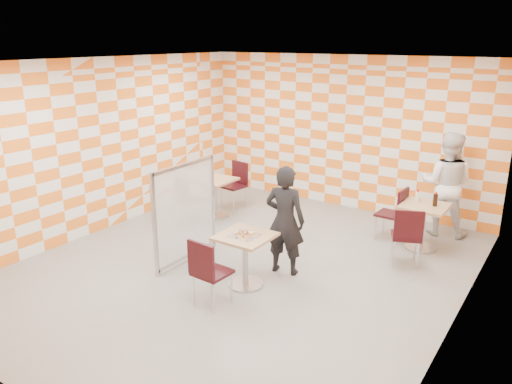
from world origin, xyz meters
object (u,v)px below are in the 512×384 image
at_px(soda_bottle, 435,200).
at_px(chair_empty_far, 236,181).
at_px(second_table, 423,219).
at_px(man_dark, 285,220).
at_px(main_table, 245,251).
at_px(man_white, 446,184).
at_px(sport_bottle, 417,196).
at_px(empty_table, 215,191).
at_px(chair_main_front, 207,268).
at_px(chair_second_front, 407,233).
at_px(partition, 185,212).
at_px(chair_second_side, 396,210).
at_px(chair_empty_near, 186,197).

bearing_deg(soda_bottle, chair_empty_far, 179.96).
bearing_deg(second_table, man_dark, -125.91).
xyz_separation_m(main_table, man_dark, (0.24, 0.66, 0.30)).
relative_size(man_white, sport_bottle, 9.03).
distance_m(empty_table, chair_empty_far, 0.70).
distance_m(chair_main_front, chair_second_front, 3.09).
bearing_deg(sport_bottle, chair_empty_far, -178.64).
relative_size(man_white, soda_bottle, 7.85).
xyz_separation_m(chair_main_front, sport_bottle, (1.56, 3.51, 0.29)).
height_order(empty_table, partition, partition).
height_order(man_dark, man_white, man_white).
relative_size(second_table, chair_main_front, 0.81).
bearing_deg(second_table, partition, -139.47).
bearing_deg(sport_bottle, man_dark, -121.06).
relative_size(chair_main_front, sport_bottle, 4.62).
relative_size(chair_main_front, chair_empty_far, 1.00).
relative_size(empty_table, man_dark, 0.47).
xyz_separation_m(main_table, partition, (-1.21, 0.17, 0.28)).
relative_size(chair_main_front, man_white, 0.51).
bearing_deg(chair_main_front, partition, 141.53).
height_order(chair_second_side, soda_bottle, soda_bottle).
relative_size(second_table, sport_bottle, 3.75).
relative_size(main_table, man_dark, 0.47).
bearing_deg(man_white, chair_empty_far, 5.92).
bearing_deg(chair_main_front, soda_bottle, 61.44).
distance_m(chair_second_side, soda_bottle, 0.70).
xyz_separation_m(second_table, empty_table, (-3.75, -0.66, 0.00)).
xyz_separation_m(chair_second_side, partition, (-2.40, -2.55, 0.25)).
bearing_deg(chair_second_side, chair_second_front, -62.00).
bearing_deg(chair_empty_near, chair_empty_far, 84.56).
bearing_deg(man_white, man_dark, 55.52).
relative_size(chair_empty_near, partition, 0.60).
bearing_deg(chair_main_front, man_dark, 78.30).
height_order(chair_empty_near, soda_bottle, soda_bottle).
xyz_separation_m(chair_empty_far, man_dark, (2.32, -2.02, 0.26)).
bearing_deg(sport_bottle, main_table, -118.58).
relative_size(chair_empty_far, soda_bottle, 4.02).
distance_m(chair_main_front, chair_second_side, 3.68).
relative_size(main_table, partition, 0.48).
relative_size(chair_second_side, partition, 0.60).
bearing_deg(man_dark, chair_empty_near, -25.51).
xyz_separation_m(man_white, sport_bottle, (-0.26, -0.74, -0.06)).
bearing_deg(chair_empty_near, empty_table, 79.05).
relative_size(second_table, chair_empty_far, 0.81).
bearing_deg(partition, sport_bottle, 43.65).
relative_size(chair_main_front, man_dark, 0.57).
bearing_deg(main_table, soda_bottle, 55.88).
height_order(second_table, chair_second_front, chair_second_front).
bearing_deg(chair_second_side, second_table, -10.11).
xyz_separation_m(second_table, man_dark, (-1.43, -1.97, 0.30)).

